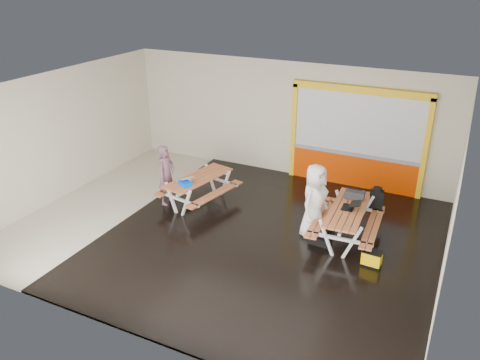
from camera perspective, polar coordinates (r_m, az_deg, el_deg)
The scene contains 14 objects.
room at distance 11.26m, azimuth -2.01°, elevation 1.81°, with size 10.02×8.02×3.52m.
deck at distance 11.56m, azimuth 3.65°, elevation -7.17°, with size 7.50×7.98×0.05m, color black.
kiosk at distance 14.16m, azimuth 13.55°, elevation 4.55°, with size 3.88×0.16×3.00m.
picnic_table_left at distance 13.02m, azimuth -4.88°, elevation -0.45°, with size 1.79×2.30×0.83m.
picnic_table_right at distance 11.55m, azimuth 12.54°, elevation -4.16°, with size 1.59×2.25×0.87m.
person_left at distance 13.07m, azimuth -8.68°, elevation 0.57°, with size 0.61×0.40×1.67m, color #6A4556.
person_right at distance 11.54m, azimuth 8.77°, elevation -2.49°, with size 0.90×0.59×1.85m, color white.
laptop_left at distance 12.68m, azimuth -6.50°, elevation 0.02°, with size 0.52×0.51×0.17m.
laptop_right at distance 11.44m, azimuth 12.92°, elevation -3.02°, with size 0.44×0.39×0.18m.
blue_pouch at distance 12.48m, azimuth -6.49°, elevation -0.40°, with size 0.34×0.24×0.10m, color blue.
toolbox at distance 11.91m, azimuth 13.39°, elevation -1.69°, with size 0.46×0.25×0.26m.
backpack at distance 12.30m, azimuth 15.80°, elevation -2.08°, with size 0.36×0.26×0.56m.
dark_case at distance 11.52m, azimuth 9.48°, elevation -6.95°, with size 0.47×0.35×0.18m, color black.
fluke_bag at distance 10.92m, azimuth 15.27°, elevation -8.90°, with size 0.44×0.30×0.37m.
Camera 1 is at (4.92, -9.19, 6.01)m, focal length 36.16 mm.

